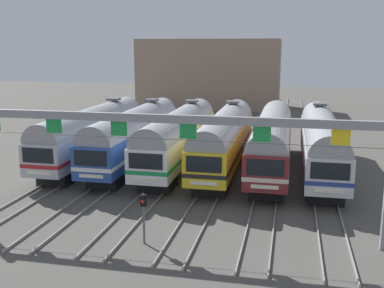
# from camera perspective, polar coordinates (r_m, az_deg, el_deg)

# --- Properties ---
(ground_plane) EXTENTS (160.00, 160.00, 0.00)m
(ground_plane) POSITION_cam_1_polar(r_m,az_deg,el_deg) (38.80, 1.13, -2.94)
(ground_plane) COLOR #4C4944
(track_bed) EXTENTS (20.59, 70.00, 0.15)m
(track_bed) POSITION_cam_1_polar(r_m,az_deg,el_deg) (55.17, 4.51, 1.62)
(track_bed) COLOR gray
(track_bed) RESTS_ON ground
(commuter_train_stainless) EXTENTS (2.88, 18.06, 5.05)m
(commuter_train_stainless) POSITION_cam_1_polar(r_m,az_deg,el_deg) (41.05, -12.05, 1.48)
(commuter_train_stainless) COLOR #B2B5BA
(commuter_train_stainless) RESTS_ON ground
(commuter_train_blue) EXTENTS (2.88, 18.06, 5.05)m
(commuter_train_blue) POSITION_cam_1_polar(r_m,az_deg,el_deg) (39.66, -7.00, 1.29)
(commuter_train_blue) COLOR #284C9E
(commuter_train_blue) RESTS_ON ground
(commuter_train_white) EXTENTS (2.88, 18.06, 5.05)m
(commuter_train_white) POSITION_cam_1_polar(r_m,az_deg,el_deg) (38.59, -1.64, 1.07)
(commuter_train_white) COLOR white
(commuter_train_white) RESTS_ON ground
(commuter_train_yellow) EXTENTS (2.88, 18.06, 5.05)m
(commuter_train_yellow) POSITION_cam_1_polar(r_m,az_deg,el_deg) (37.88, 3.98, 0.84)
(commuter_train_yellow) COLOR gold
(commuter_train_yellow) RESTS_ON ground
(commuter_train_maroon) EXTENTS (2.88, 18.06, 4.77)m
(commuter_train_maroon) POSITION_cam_1_polar(r_m,az_deg,el_deg) (37.54, 9.75, 0.59)
(commuter_train_maroon) COLOR maroon
(commuter_train_maroon) RESTS_ON ground
(commuter_train_silver) EXTENTS (2.88, 18.06, 5.05)m
(commuter_train_silver) POSITION_cam_1_polar(r_m,az_deg,el_deg) (37.60, 15.57, 0.33)
(commuter_train_silver) COLOR silver
(commuter_train_silver) RESTS_ON ground
(catenary_gantry) EXTENTS (24.32, 0.44, 6.97)m
(catenary_gantry) POSITION_cam_1_polar(r_m,az_deg,el_deg) (24.81, -4.78, 1.03)
(catenary_gantry) COLOR gray
(catenary_gantry) RESTS_ON ground
(yard_signal_mast) EXTENTS (0.28, 0.35, 2.68)m
(yard_signal_mast) POSITION_cam_1_polar(r_m,az_deg,el_deg) (24.00, -5.95, -7.91)
(yard_signal_mast) COLOR #59595E
(yard_signal_mast) RESTS_ON ground
(maintenance_building) EXTENTS (22.25, 10.00, 10.90)m
(maintenance_building) POSITION_cam_1_polar(r_m,az_deg,el_deg) (76.35, 2.21, 8.62)
(maintenance_building) COLOR gray
(maintenance_building) RESTS_ON ground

